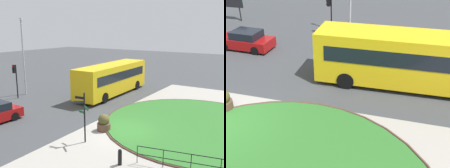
% 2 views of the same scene
% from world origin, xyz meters
% --- Properties ---
extents(ground, '(120.00, 120.00, 0.00)m').
position_xyz_m(ground, '(0.00, 0.00, 0.00)').
color(ground, '#3D3F42').
extents(sidewalk_paving, '(32.00, 8.71, 0.02)m').
position_xyz_m(sidewalk_paving, '(0.00, -1.65, 0.01)').
color(sidewalk_paving, '#9E998E').
rests_on(sidewalk_paving, ground).
extents(grass_island, '(13.11, 13.11, 0.10)m').
position_xyz_m(grass_island, '(3.84, -3.76, 0.05)').
color(grass_island, '#2D6B28').
rests_on(grass_island, ground).
extents(grass_kerb_ring, '(13.42, 13.42, 0.11)m').
position_xyz_m(grass_kerb_ring, '(3.84, -3.76, 0.06)').
color(grass_kerb_ring, brown).
rests_on(grass_kerb_ring, ground).
extents(signpost_directional, '(0.54, 1.20, 3.10)m').
position_xyz_m(signpost_directional, '(-2.94, 1.10, 1.83)').
color(signpost_directional, black).
rests_on(signpost_directional, ground).
extents(bollard_foreground, '(0.21, 0.21, 0.86)m').
position_xyz_m(bollard_foreground, '(-4.03, -2.11, 0.44)').
color(bollard_foreground, black).
rests_on(bollard_foreground, ground).
extents(railing_grass_edge, '(1.24, 5.16, 0.97)m').
position_xyz_m(railing_grass_edge, '(-2.79, -5.32, 0.64)').
color(railing_grass_edge, black).
rests_on(railing_grass_edge, ground).
extents(bus_yellow, '(10.41, 2.85, 3.16)m').
position_xyz_m(bus_yellow, '(8.02, 6.28, 1.70)').
color(bus_yellow, yellow).
rests_on(bus_yellow, ground).
extents(traffic_light_near, '(0.49, 0.28, 3.34)m').
position_xyz_m(traffic_light_near, '(1.31, 13.17, 2.46)').
color(traffic_light_near, black).
rests_on(traffic_light_near, ground).
extents(lamppost_tall, '(0.32, 0.32, 7.80)m').
position_xyz_m(lamppost_tall, '(2.90, 13.79, 4.19)').
color(lamppost_tall, '#B7B7BC').
rests_on(lamppost_tall, ground).
extents(planter_near_signpost, '(0.91, 0.91, 1.15)m').
position_xyz_m(planter_near_signpost, '(-0.73, 1.21, 0.52)').
color(planter_near_signpost, brown).
rests_on(planter_near_signpost, ground).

